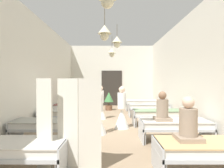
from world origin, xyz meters
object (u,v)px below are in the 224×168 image
object	(u,v)px
nurse_far_aisle	(122,113)
privacy_screen	(68,124)
bed_right_row_1	(175,125)
bed_left_row_2	(65,113)
bed_right_row_4	(143,103)
nurse_mid_aisle	(101,107)
bed_left_row_1	(49,125)
patient_seated_secondary	(189,124)
potted_plant	(109,99)
bed_left_row_0	(13,149)
bed_right_row_3	(149,107)
bed_left_row_3	(75,107)
bed_right_row_0	(210,149)
patient_seated_primary	(163,110)
bed_left_row_4	(82,103)
bed_right_row_2	(158,114)
nurse_near_aisle	(99,117)

from	to	relation	value
nurse_far_aisle	privacy_screen	bearing A→B (deg)	51.15
bed_right_row_1	bed_left_row_2	world-z (taller)	same
bed_right_row_4	nurse_far_aisle	size ratio (longest dim) A/B	1.28
nurse_mid_aisle	bed_left_row_1	bearing A→B (deg)	-56.51
bed_right_row_4	patient_seated_secondary	distance (m)	7.55
potted_plant	patient_seated_secondary	bearing A→B (deg)	-78.18
bed_left_row_0	bed_right_row_4	bearing A→B (deg)	65.20
bed_left_row_2	bed_right_row_3	xyz separation A→B (m)	(3.51, 1.90, 0.00)
bed_left_row_3	nurse_mid_aisle	xyz separation A→B (m)	(1.26, -0.72, 0.09)
bed_left_row_1	bed_right_row_0	bearing A→B (deg)	-28.41
bed_left_row_2	nurse_mid_aisle	size ratio (longest dim) A/B	1.28
bed_right_row_0	bed_right_row_1	bearing A→B (deg)	90.00
bed_right_row_0	potted_plant	world-z (taller)	potted_plant
bed_left_row_0	patient_seated_primary	xyz separation A→B (m)	(3.16, 1.85, 0.43)
bed_left_row_1	nurse_mid_aisle	bearing A→B (deg)	67.69
bed_right_row_3	potted_plant	distance (m)	2.70
bed_left_row_4	bed_right_row_1	bearing A→B (deg)	-58.36
bed_right_row_2	privacy_screen	xyz separation A→B (m)	(-2.56, -3.67, 0.41)
bed_left_row_0	privacy_screen	bearing A→B (deg)	7.62
bed_left_row_2	nurse_far_aisle	world-z (taller)	nurse_far_aisle
bed_left_row_0	bed_left_row_3	bearing A→B (deg)	90.00
bed_right_row_0	patient_seated_primary	world-z (taller)	patient_seated_primary
bed_right_row_0	bed_right_row_4	world-z (taller)	same
bed_left_row_4	patient_seated_secondary	distance (m)	8.18
bed_right_row_2	patient_seated_secondary	bearing A→B (deg)	-95.36
bed_right_row_1	bed_left_row_3	xyz separation A→B (m)	(-3.51, 3.80, 0.00)
patient_seated_primary	bed_right_row_2	bearing A→B (deg)	79.82
nurse_near_aisle	potted_plant	distance (m)	5.03
bed_left_row_4	bed_right_row_0	bearing A→B (deg)	-65.20
bed_left_row_0	patient_seated_primary	size ratio (longest dim) A/B	2.37
patient_seated_secondary	bed_right_row_4	bearing A→B (deg)	87.34
bed_left_row_4	patient_seated_secondary	world-z (taller)	patient_seated_secondary
bed_right_row_2	patient_seated_primary	size ratio (longest dim) A/B	2.37
bed_right_row_1	bed_right_row_3	xyz separation A→B (m)	(0.00, 3.80, 0.00)
bed_left_row_0	bed_left_row_2	size ratio (longest dim) A/B	1.00
bed_left_row_1	patient_seated_primary	bearing A→B (deg)	-0.90
nurse_far_aisle	patient_seated_primary	xyz separation A→B (m)	(1.04, -1.47, 0.34)
privacy_screen	bed_right_row_2	bearing A→B (deg)	70.73
bed_right_row_1	privacy_screen	xyz separation A→B (m)	(-2.56, -1.77, 0.41)
bed_left_row_4	patient_seated_primary	world-z (taller)	patient_seated_primary
bed_right_row_1	nurse_near_aisle	xyz separation A→B (m)	(-2.17, 0.66, 0.09)
nurse_far_aisle	privacy_screen	xyz separation A→B (m)	(-1.17, -3.19, 0.32)
bed_right_row_3	patient_seated_primary	world-z (taller)	patient_seated_primary
patient_seated_secondary	privacy_screen	size ratio (longest dim) A/B	0.47
nurse_far_aisle	patient_seated_primary	bearing A→B (deg)	106.66
bed_left_row_4	privacy_screen	distance (m)	7.54
bed_right_row_4	potted_plant	world-z (taller)	potted_plant
bed_left_row_2	bed_left_row_1	bearing A→B (deg)	-90.00
bed_left_row_1	nurse_far_aisle	distance (m)	2.55
privacy_screen	patient_seated_primary	bearing A→B (deg)	53.55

